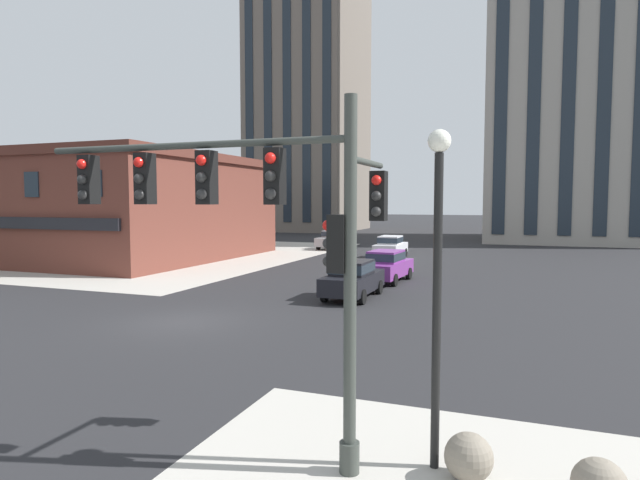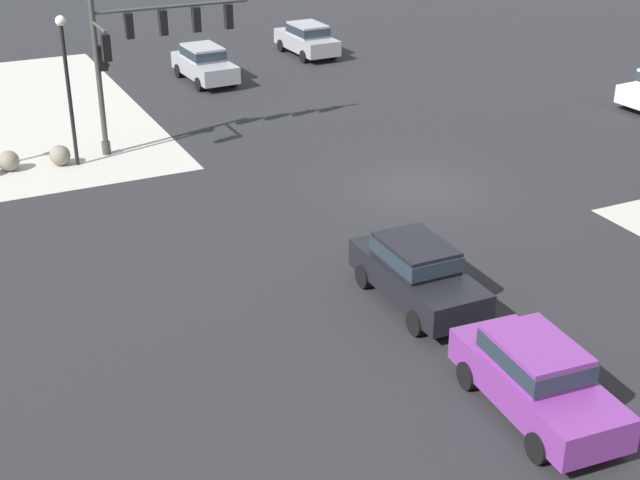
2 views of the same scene
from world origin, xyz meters
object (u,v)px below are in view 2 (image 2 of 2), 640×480
(traffic_signal_main, at_px, (138,47))
(bollard_sphere_curb_a, at_px, (60,155))
(car_main_southbound_near, at_px, (307,38))
(car_main_mid, at_px, (536,376))
(car_cross_eastbound, at_px, (204,62))
(car_main_northbound_far, at_px, (417,271))
(bollard_sphere_curb_b, at_px, (9,161))
(street_lamp_corner_near, at_px, (67,74))

(traffic_signal_main, bearing_deg, bollard_sphere_curb_a, 4.40)
(car_main_southbound_near, height_order, car_main_mid, same)
(car_main_mid, bearing_deg, car_cross_eastbound, -94.93)
(bollard_sphere_curb_a, relative_size, car_main_northbound_far, 0.17)
(bollard_sphere_curb_b, bearing_deg, car_main_southbound_near, -147.37)
(street_lamp_corner_near, relative_size, car_cross_eastbound, 1.21)
(bollard_sphere_curb_a, xyz_separation_m, car_cross_eastbound, (-8.47, -8.44, 0.55))
(street_lamp_corner_near, height_order, car_main_northbound_far, street_lamp_corner_near)
(bollard_sphere_curb_a, height_order, car_main_mid, car_main_mid)
(traffic_signal_main, xyz_separation_m, street_lamp_corner_near, (2.73, 0.48, -0.53))
(car_main_northbound_far, bearing_deg, bollard_sphere_curb_a, -66.25)
(bollard_sphere_curb_b, distance_m, car_main_northbound_far, 16.65)
(bollard_sphere_curb_b, relative_size, street_lamp_corner_near, 0.14)
(car_main_southbound_near, distance_m, car_main_mid, 31.81)
(car_main_northbound_far, distance_m, car_main_southbound_near, 26.74)
(car_main_southbound_near, bearing_deg, car_main_mid, 73.67)
(car_main_northbound_far, xyz_separation_m, car_main_mid, (0.26, 5.24, 0.00))
(car_main_northbound_far, xyz_separation_m, car_cross_eastbound, (-2.15, -22.78, 0.00))
(bollard_sphere_curb_a, relative_size, car_cross_eastbound, 0.17)
(car_cross_eastbound, bearing_deg, street_lamp_corner_near, 47.60)
(car_main_southbound_near, distance_m, car_cross_eastbound, 6.99)
(bollard_sphere_curb_a, height_order, car_cross_eastbound, car_cross_eastbound)
(car_main_northbound_far, bearing_deg, traffic_signal_main, -78.27)
(street_lamp_corner_near, height_order, car_main_southbound_near, street_lamp_corner_near)
(street_lamp_corner_near, distance_m, car_cross_eastbound, 11.99)
(car_main_northbound_far, bearing_deg, street_lamp_corner_near, -67.79)
(traffic_signal_main, distance_m, street_lamp_corner_near, 2.82)
(bollard_sphere_curb_a, bearing_deg, street_lamp_corner_near, 157.33)
(car_main_southbound_near, xyz_separation_m, car_main_mid, (8.95, 30.53, 0.00))
(traffic_signal_main, relative_size, car_main_northbound_far, 1.36)
(traffic_signal_main, height_order, car_cross_eastbound, traffic_signal_main)
(traffic_signal_main, height_order, bollard_sphere_curb_b, traffic_signal_main)
(bollard_sphere_curb_a, relative_size, car_main_southbound_near, 0.17)
(street_lamp_corner_near, relative_size, car_main_southbound_near, 1.21)
(street_lamp_corner_near, bearing_deg, car_main_northbound_far, 112.21)
(car_main_mid, bearing_deg, street_lamp_corner_near, -74.13)
(car_main_northbound_far, bearing_deg, bollard_sphere_curb_b, -60.98)
(street_lamp_corner_near, height_order, car_main_mid, street_lamp_corner_near)
(bollard_sphere_curb_b, relative_size, car_cross_eastbound, 0.17)
(bollard_sphere_curb_b, height_order, car_cross_eastbound, car_cross_eastbound)
(traffic_signal_main, relative_size, bollard_sphere_curb_b, 8.03)
(bollard_sphere_curb_b, xyz_separation_m, street_lamp_corner_near, (-2.31, 0.44, 3.01))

